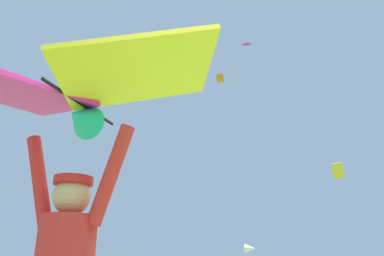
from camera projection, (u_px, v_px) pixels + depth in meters
name	position (u px, v px, depth m)	size (l,w,h in m)	color
held_stunt_kite	(75.00, 91.00, 2.45)	(2.09, 1.13, 0.43)	black
distant_kite_orange_far_center	(220.00, 78.00, 41.71)	(0.85, 1.10, 1.17)	orange
distant_kite_yellow_mid_left	(338.00, 171.00, 25.63)	(0.84, 1.01, 1.23)	yellow
distant_kite_magenta_high_right	(203.00, 53.00, 27.58)	(1.40, 1.38, 2.15)	#DB2393
distant_kite_magenta_high_left	(247.00, 44.00, 31.28)	(0.89, 0.88, 0.28)	#DB2393
marker_flag	(250.00, 252.00, 10.11)	(0.30, 0.24, 1.65)	silver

